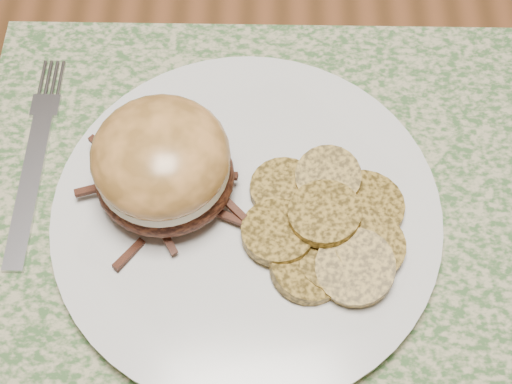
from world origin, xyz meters
TOP-DOWN VIEW (x-y plane):
  - ground at (0.00, 0.00)m, footprint 3.50×3.50m
  - dining_table at (0.00, 0.00)m, footprint 1.50×0.90m
  - placemat at (0.18, -0.26)m, footprint 0.45×0.33m
  - dinner_plate at (0.17, -0.28)m, footprint 0.26×0.26m
  - pork_sandwich at (0.11, -0.26)m, footprint 0.10×0.10m
  - roasted_potatoes at (0.22, -0.29)m, footprint 0.13×0.13m
  - fork at (0.00, -0.22)m, footprint 0.02×0.18m

SIDE VIEW (x-z plane):
  - ground at x=0.00m, z-range 0.00..0.00m
  - dining_table at x=0.00m, z-range 0.30..1.05m
  - placemat at x=0.18m, z-range 0.75..0.75m
  - fork at x=0.00m, z-range 0.75..0.76m
  - dinner_plate at x=0.17m, z-range 0.75..0.77m
  - roasted_potatoes at x=0.22m, z-range 0.76..0.79m
  - pork_sandwich at x=0.11m, z-range 0.77..0.84m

